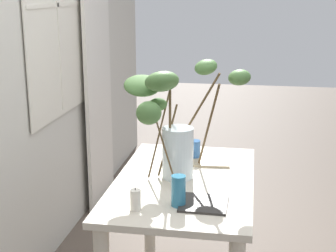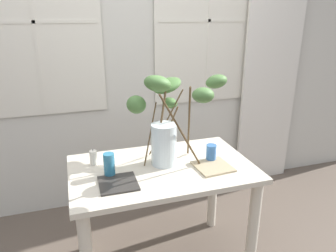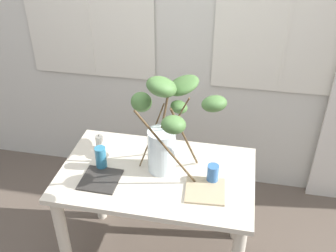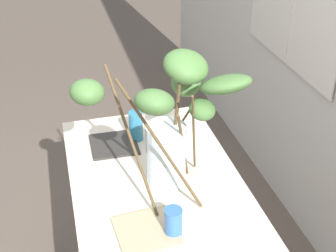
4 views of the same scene
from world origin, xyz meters
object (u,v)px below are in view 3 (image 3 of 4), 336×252
vase_with_branches (167,124)px  plate_square_right (205,190)px  drinking_glass_blue_right (213,174)px  pillar_candle (99,142)px  drinking_glass_blue_left (101,158)px  plate_square_left (100,179)px  dining_table (157,191)px

vase_with_branches → plate_square_right: 0.43m
drinking_glass_blue_right → pillar_candle: 0.77m
drinking_glass_blue_left → drinking_glass_blue_right: drinking_glass_blue_left is taller
vase_with_branches → plate_square_left: (-0.35, -0.20, -0.30)m
plate_square_right → pillar_candle: 0.77m
plate_square_right → plate_square_left: bearing=-177.7°
drinking_glass_blue_right → plate_square_left: (-0.64, -0.12, -0.05)m
pillar_candle → dining_table: bearing=-21.7°
plate_square_right → pillar_candle: bearing=159.1°
drinking_glass_blue_left → pillar_candle: drinking_glass_blue_left is taller
dining_table → plate_square_left: size_ratio=5.33×
vase_with_branches → pillar_candle: 0.54m
dining_table → plate_square_right: 0.36m
dining_table → vase_with_branches: vase_with_branches is taller
drinking_glass_blue_right → plate_square_right: bearing=-107.7°
drinking_glass_blue_left → plate_square_left: bearing=-74.8°
plate_square_right → dining_table: bearing=160.3°
plate_square_right → drinking_glass_blue_left: bearing=172.0°
plate_square_left → pillar_candle: (-0.11, 0.30, 0.04)m
pillar_candle → drinking_glass_blue_left: bearing=-67.2°
plate_square_left → dining_table: bearing=23.7°
drinking_glass_blue_left → pillar_candle: bearing=112.8°
vase_with_branches → plate_square_right: size_ratio=3.29×
vase_with_branches → plate_square_right: vase_with_branches is taller
plate_square_right → drinking_glass_blue_right: bearing=72.3°
drinking_glass_blue_left → plate_square_right: (0.64, -0.09, -0.07)m
dining_table → drinking_glass_blue_left: 0.40m
drinking_glass_blue_right → plate_square_left: drinking_glass_blue_right is taller
pillar_candle → plate_square_left: bearing=-70.0°
dining_table → plate_square_right: bearing=-19.7°
drinking_glass_blue_right → plate_square_left: bearing=-169.4°
vase_with_branches → pillar_candle: bearing=168.2°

